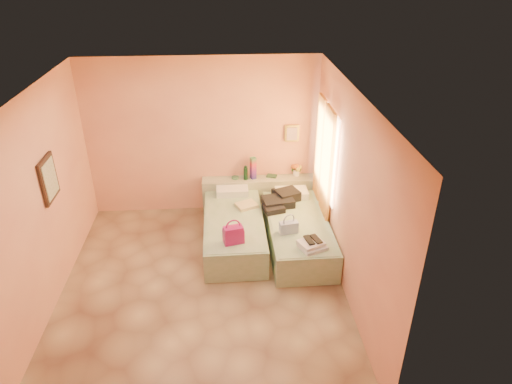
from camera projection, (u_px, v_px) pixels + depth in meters
ground at (203, 286)px, 6.58m from camera, size 4.50×4.50×0.00m
room_walls at (212, 156)px, 6.24m from camera, size 4.02×4.51×2.81m
headboard_ledge at (259, 194)px, 8.33m from camera, size 2.05×0.30×0.65m
bed_left at (234, 230)px, 7.41m from camera, size 0.92×2.01×0.50m
bed_right at (298, 234)px, 7.32m from camera, size 0.92×2.01×0.50m
water_bottle at (246, 173)px, 8.07m from camera, size 0.09×0.09×0.26m
rainbow_box at (253, 168)px, 8.08m from camera, size 0.12×0.12×0.40m
small_dish at (235, 178)px, 8.17m from camera, size 0.15×0.15×0.03m
green_book at (272, 176)px, 8.23m from camera, size 0.21×0.18×0.03m
flower_vase at (296, 169)px, 8.22m from camera, size 0.25×0.25×0.26m
magenta_handbag at (233, 234)px, 6.61m from camera, size 0.32×0.23×0.27m
khaki_garment at (247, 205)px, 7.57m from camera, size 0.40×0.37×0.06m
clothes_pile at (281, 201)px, 7.60m from camera, size 0.69×0.69×0.16m
blue_handbag at (289, 227)px, 6.86m from camera, size 0.30×0.17×0.18m
towel_stack at (313, 245)px, 6.52m from camera, size 0.44×0.41×0.10m
sandal_pair at (313, 240)px, 6.53m from camera, size 0.23×0.27×0.02m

